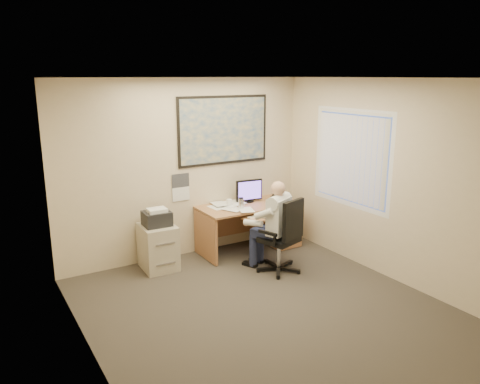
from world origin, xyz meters
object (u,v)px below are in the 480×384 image
filing_cabinet (158,243)px  person (278,226)px  office_chair (280,251)px  desk (266,220)px

filing_cabinet → person: person is taller
filing_cabinet → office_chair: 1.75m
desk → filing_cabinet: (-1.85, 0.03, -0.06)m
filing_cabinet → person: (1.44, -0.94, 0.27)m
filing_cabinet → office_chair: size_ratio=0.84×
desk → office_chair: (-0.43, -0.99, -0.13)m
office_chair → person: bearing=61.2°
desk → filing_cabinet: desk is taller
filing_cabinet → person: size_ratio=0.69×
person → desk: bearing=41.0°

